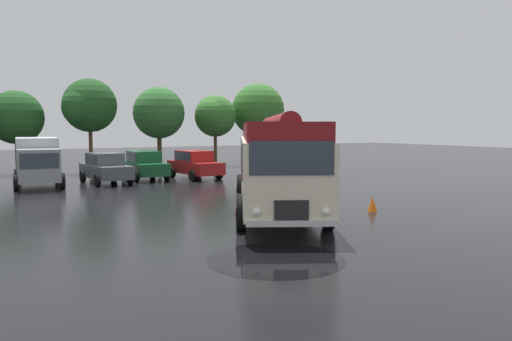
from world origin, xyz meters
name	(u,v)px	position (x,y,z in m)	size (l,w,h in m)	color
ground_plane	(290,215)	(0.00, 0.00, 0.00)	(120.00, 120.00, 0.00)	black
vintage_bus	(277,160)	(-0.10, 0.73, 1.89)	(6.85, 10.07, 3.49)	beige
car_near_left	(106,168)	(-3.28, 13.27, 0.85)	(2.25, 4.34, 1.66)	#4C5156
car_mid_left	(144,165)	(-0.82, 14.20, 0.85)	(1.96, 4.20, 1.66)	#144C28
car_mid_right	(195,164)	(1.97, 13.27, 0.85)	(2.27, 4.35, 1.66)	maroon
box_van	(37,160)	(-6.60, 14.05, 1.36)	(2.64, 5.89, 2.50)	#B2B7BC
tree_left_of_centre	(14,118)	(-7.13, 21.47, 3.67)	(3.48, 3.48, 5.43)	#4C3823
tree_centre	(88,106)	(-2.73, 20.38, 4.47)	(3.68, 3.60, 6.32)	#4C3823
tree_right_of_centre	(158,113)	(2.79, 22.29, 4.14)	(3.89, 3.89, 6.09)	#4C3823
tree_far_right	(214,116)	(7.05, 21.43, 3.95)	(3.34, 3.28, 5.56)	#4C3823
tree_extra_right	(259,109)	(11.40, 22.00, 4.55)	(4.39, 4.39, 6.70)	#4C3823
traffic_cone	(372,204)	(3.03, -0.84, 0.28)	(0.36, 0.36, 0.55)	orange
puddle_patch	(276,259)	(-3.53, -4.71, 0.00)	(3.24, 3.24, 0.01)	black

